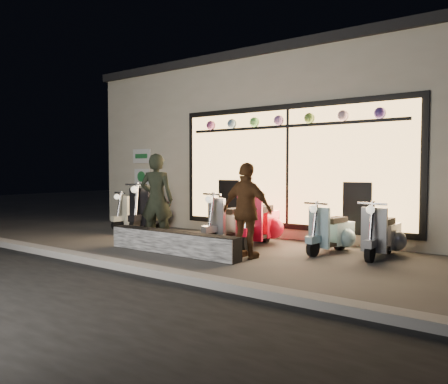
# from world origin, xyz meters

# --- Properties ---
(ground) EXTENTS (40.00, 40.00, 0.00)m
(ground) POSITION_xyz_m (0.00, 0.00, 0.00)
(ground) COLOR #383533
(ground) RESTS_ON ground
(kerb) EXTENTS (40.00, 0.25, 0.12)m
(kerb) POSITION_xyz_m (0.00, -2.00, 0.06)
(kerb) COLOR slate
(kerb) RESTS_ON ground
(shop_building) EXTENTS (10.20, 6.23, 4.20)m
(shop_building) POSITION_xyz_m (0.00, 4.98, 2.10)
(shop_building) COLOR beige
(shop_building) RESTS_ON ground
(graffiti_barrier) EXTENTS (2.76, 0.28, 0.40)m
(graffiti_barrier) POSITION_xyz_m (-0.14, -0.65, 0.20)
(graffiti_barrier) COLOR black
(graffiti_barrier) RESTS_ON ground
(scooter_silver) EXTENTS (0.60, 1.38, 0.98)m
(scooter_silver) POSITION_xyz_m (0.02, 1.07, 0.39)
(scooter_silver) COLOR black
(scooter_silver) RESTS_ON ground
(scooter_red) EXTENTS (0.67, 1.54, 1.10)m
(scooter_red) POSITION_xyz_m (0.65, 1.06, 0.44)
(scooter_red) COLOR black
(scooter_red) RESTS_ON ground
(scooter_black) EXTENTS (0.81, 1.55, 1.11)m
(scooter_black) POSITION_xyz_m (-2.70, 1.39, 0.45)
(scooter_black) COLOR black
(scooter_black) RESTS_ON ground
(scooter_cream) EXTENTS (0.58, 1.27, 0.90)m
(scooter_cream) POSITION_xyz_m (-3.01, 1.33, 0.36)
(scooter_cream) COLOR black
(scooter_cream) RESTS_ON ground
(scooter_blue) EXTENTS (0.54, 1.25, 0.89)m
(scooter_blue) POSITION_xyz_m (2.12, 1.17, 0.36)
(scooter_blue) COLOR black
(scooter_blue) RESTS_ON ground
(scooter_grey) EXTENTS (0.42, 1.28, 0.92)m
(scooter_grey) POSITION_xyz_m (2.96, 1.30, 0.37)
(scooter_grey) COLOR black
(scooter_grey) RESTS_ON ground
(man) EXTENTS (0.78, 0.66, 1.80)m
(man) POSITION_xyz_m (-1.01, -0.15, 0.90)
(man) COLOR black
(man) RESTS_ON ground
(woman) EXTENTS (0.95, 0.42, 1.61)m
(woman) POSITION_xyz_m (1.14, -0.22, 0.81)
(woman) COLOR #54331A
(woman) RESTS_ON ground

